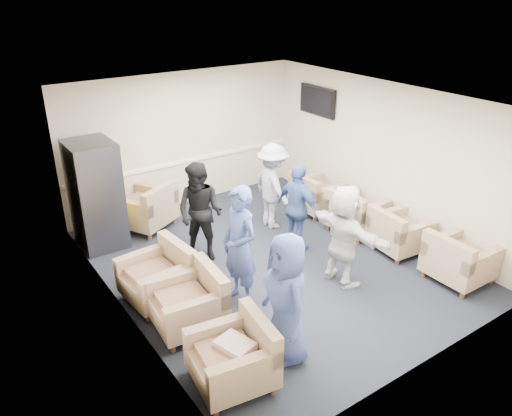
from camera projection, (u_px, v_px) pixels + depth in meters
floor at (271, 262)px, 8.31m from camera, size 6.00×6.00×0.00m
ceiling at (274, 100)px, 7.18m from camera, size 6.00×6.00×0.00m
back_wall at (184, 140)px, 9.99m from camera, size 5.00×0.02×2.70m
front_wall at (433, 272)px, 5.50m from camera, size 5.00×0.02×2.70m
left_wall at (117, 228)px, 6.46m from camera, size 0.02×6.00×2.70m
right_wall at (383, 157)px, 9.03m from camera, size 0.02×6.00×2.70m
chair_rail at (186, 161)px, 10.16m from camera, size 4.98×0.04×0.06m
tv at (317, 101)px, 10.05m from camera, size 0.10×1.00×0.58m
armchair_left_near at (236, 358)px, 5.69m from camera, size 0.98×0.98×0.69m
armchair_left_mid at (191, 304)px, 6.64m from camera, size 0.96×0.96×0.71m
armchair_left_far at (160, 277)px, 7.22m from camera, size 0.96×0.96×0.71m
armchair_right_near at (457, 262)px, 7.64m from camera, size 0.88×0.88×0.69m
armchair_right_midnear at (397, 234)px, 8.49m from camera, size 0.92×0.92×0.67m
armchair_right_midfar at (354, 214)px, 9.15m from camera, size 0.96×0.96×0.71m
armchair_right_far at (315, 196)px, 9.97m from camera, size 0.86×0.86×0.68m
armchair_corner at (147, 209)px, 9.30m from camera, size 1.27×1.27×0.75m
vending_machine at (96, 195)px, 8.50m from camera, size 0.76×0.89×1.87m
backpack at (176, 282)px, 7.34m from camera, size 0.26×0.19×0.44m
pillow at (235, 346)px, 5.62m from camera, size 0.41×0.48×0.12m
person_front_left at (286, 299)px, 5.90m from camera, size 0.68×0.91×1.68m
person_mid_left at (240, 247)px, 6.94m from camera, size 0.47×0.68×1.78m
person_back_left at (200, 213)px, 8.09m from camera, size 0.98×1.03×1.67m
person_back_right at (273, 186)px, 9.19m from camera, size 0.68×1.09×1.62m
person_mid_right at (298, 208)px, 8.38m from camera, size 0.50×0.95×1.55m
person_front_right at (344, 235)px, 7.45m from camera, size 0.53×1.51×1.61m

